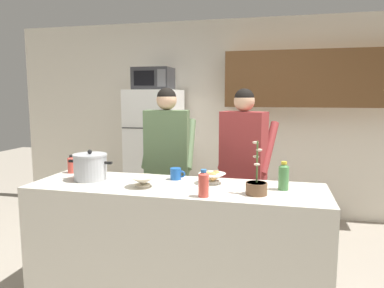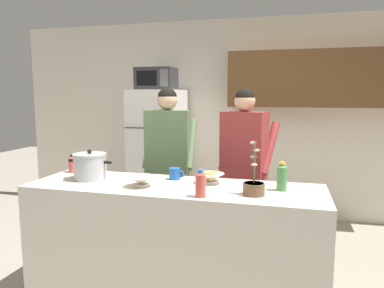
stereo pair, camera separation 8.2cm
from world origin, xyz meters
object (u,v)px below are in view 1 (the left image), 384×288
object	(u,v)px
cooking_pot	(90,167)
bottle_near_edge	(284,176)
refrigerator	(155,154)
bottle_mid_counter	(72,164)
person_by_sink	(244,154)
bottle_far_corner	(204,183)
bread_bowl	(212,177)
microwave	(153,79)
person_near_pot	(167,152)
potted_orchid	(256,186)
empty_bowl	(143,181)
coffee_mug	(176,174)

from	to	relation	value
cooking_pot	bottle_near_edge	distance (m)	1.54
refrigerator	bottle_mid_counter	bearing A→B (deg)	-97.40
person_by_sink	bottle_far_corner	distance (m)	1.09
bread_bowl	bottle_mid_counter	bearing A→B (deg)	175.81
microwave	bottle_mid_counter	distance (m)	1.81
microwave	person_near_pot	size ratio (longest dim) A/B	0.29
cooking_pot	bottle_near_edge	world-z (taller)	cooking_pot
person_near_pot	potted_orchid	size ratio (longest dim) A/B	4.44
empty_bowl	bottle_mid_counter	bearing A→B (deg)	157.81
refrigerator	cooking_pot	bearing A→B (deg)	-87.36
bread_bowl	potted_orchid	bearing A→B (deg)	-34.19
refrigerator	bottle_near_edge	xyz separation A→B (m)	(1.62, -1.79, 0.18)
microwave	potted_orchid	bearing A→B (deg)	-53.46
bottle_far_corner	person_near_pot	bearing A→B (deg)	119.57
cooking_pot	coffee_mug	distance (m)	0.70
person_by_sink	potted_orchid	bearing A→B (deg)	-79.14
person_by_sink	refrigerator	bearing A→B (deg)	140.75
refrigerator	cooking_pot	size ratio (longest dim) A/B	4.36
empty_bowl	person_near_pot	bearing A→B (deg)	94.96
microwave	person_near_pot	bearing A→B (deg)	-64.33
microwave	bread_bowl	size ratio (longest dim) A/B	2.22
bottle_mid_counter	potted_orchid	distance (m)	1.68
bottle_far_corner	refrigerator	bearing A→B (deg)	117.37
potted_orchid	bottle_far_corner	bearing A→B (deg)	-157.70
refrigerator	potted_orchid	size ratio (longest dim) A/B	4.43
empty_bowl	bottle_near_edge	distance (m)	1.05
refrigerator	potted_orchid	xyz separation A→B (m)	(1.44, -1.96, 0.14)
refrigerator	cooking_pot	xyz separation A→B (m)	(0.08, -1.83, 0.19)
person_by_sink	bread_bowl	bearing A→B (deg)	-104.65
bottle_mid_counter	bottle_far_corner	xyz separation A→B (m)	(1.30, -0.48, 0.01)
microwave	bottle_mid_counter	bearing A→B (deg)	-97.50
refrigerator	bottle_far_corner	bearing A→B (deg)	-62.63
empty_bowl	potted_orchid	distance (m)	0.85
microwave	empty_bowl	bearing A→B (deg)	-73.08
cooking_pot	bread_bowl	bearing A→B (deg)	6.38
microwave	coffee_mug	bearing A→B (deg)	-64.90
bread_bowl	empty_bowl	bearing A→B (deg)	-154.88
empty_bowl	potted_orchid	bearing A→B (deg)	-0.91
microwave	bottle_near_edge	xyz separation A→B (m)	(1.62, -1.76, -0.80)
microwave	bottle_near_edge	world-z (taller)	microwave
refrigerator	coffee_mug	size ratio (longest dim) A/B	12.82
refrigerator	bottle_near_edge	size ratio (longest dim) A/B	7.97
refrigerator	person_near_pot	size ratio (longest dim) A/B	1.00
cooking_pot	bottle_near_edge	bearing A→B (deg)	1.52
bread_bowl	bottle_far_corner	distance (m)	0.39
person_by_sink	bread_bowl	size ratio (longest dim) A/B	7.73
person_by_sink	potted_orchid	world-z (taller)	person_by_sink
refrigerator	person_by_sink	distance (m)	1.64
cooking_pot	potted_orchid	world-z (taller)	potted_orchid
person_near_pot	coffee_mug	size ratio (longest dim) A/B	12.85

